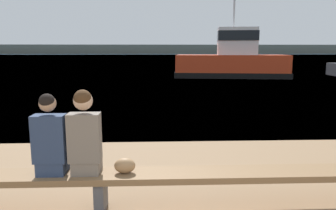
% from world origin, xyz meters
% --- Properties ---
extents(water_surface, '(240.00, 240.00, 0.00)m').
position_xyz_m(water_surface, '(0.00, 125.77, 0.00)').
color(water_surface, '#426B8E').
rests_on(water_surface, ground).
extents(far_shoreline, '(600.00, 12.00, 5.24)m').
position_xyz_m(far_shoreline, '(0.00, 195.28, 2.62)').
color(far_shoreline, '#4C4C42').
rests_on(far_shoreline, ground).
extents(bench_main, '(8.18, 0.46, 0.48)m').
position_xyz_m(bench_main, '(-0.92, 2.70, 0.40)').
color(bench_main, brown).
rests_on(bench_main, ground).
extents(person_left, '(0.38, 0.35, 1.00)m').
position_xyz_m(person_left, '(-1.50, 2.70, 0.93)').
color(person_left, navy).
rests_on(person_left, bench_main).
extents(person_right, '(0.38, 0.37, 1.05)m').
position_xyz_m(person_right, '(-1.08, 2.69, 0.97)').
color(person_right, '#70665B').
rests_on(person_right, bench_main).
extents(shopping_bag, '(0.26, 0.17, 0.19)m').
position_xyz_m(shopping_bag, '(-0.61, 2.70, 0.58)').
color(shopping_bag, '#9E754C').
rests_on(shopping_bag, bench_main).
extents(tugboat_red, '(8.69, 4.85, 6.07)m').
position_xyz_m(tugboat_red, '(5.62, 23.35, 1.15)').
color(tugboat_red, red).
rests_on(tugboat_red, water_surface).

